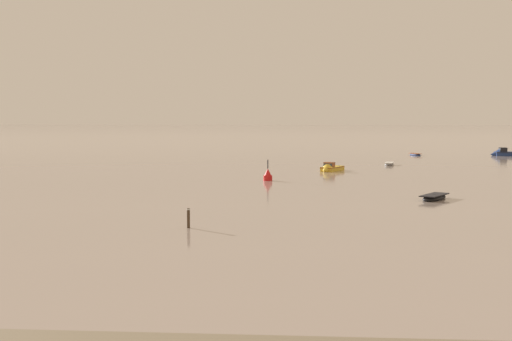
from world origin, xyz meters
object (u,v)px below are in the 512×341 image
(motorboat_moored_1, at_px, (504,154))
(rowboat_moored_2, at_px, (389,164))
(rowboat_moored_1, at_px, (434,198))
(mooring_post_near, at_px, (188,218))
(motorboat_moored_0, at_px, (330,169))
(channel_buoy, at_px, (268,176))
(rowboat_moored_0, at_px, (415,155))

(motorboat_moored_1, relative_size, rowboat_moored_2, 1.59)
(motorboat_moored_1, bearing_deg, rowboat_moored_1, 71.73)
(mooring_post_near, bearing_deg, motorboat_moored_0, 76.67)
(motorboat_moored_0, height_order, rowboat_moored_1, motorboat_moored_0)
(rowboat_moored_1, distance_m, channel_buoy, 20.14)
(rowboat_moored_1, xyz_separation_m, rowboat_moored_2, (0.87, 36.76, -0.02))
(rowboat_moored_1, bearing_deg, channel_buoy, -104.33)
(motorboat_moored_1, relative_size, rowboat_moored_0, 1.70)
(motorboat_moored_0, distance_m, rowboat_moored_0, 35.71)
(motorboat_moored_1, relative_size, rowboat_moored_1, 1.43)
(motorboat_moored_1, bearing_deg, mooring_post_near, 64.27)
(rowboat_moored_0, bearing_deg, mooring_post_near, -39.65)
(channel_buoy, bearing_deg, rowboat_moored_0, 63.94)
(rowboat_moored_1, height_order, mooring_post_near, mooring_post_near)
(motorboat_moored_0, xyz_separation_m, channel_buoy, (-6.69, -11.93, 0.22))
(channel_buoy, xyz_separation_m, mooring_post_near, (-3.07, -29.27, 0.11))
(rowboat_moored_0, height_order, rowboat_moored_2, rowboat_moored_2)
(rowboat_moored_1, relative_size, channel_buoy, 1.63)
(motorboat_moored_0, bearing_deg, rowboat_moored_1, 42.57)
(motorboat_moored_0, bearing_deg, rowboat_moored_0, -177.66)
(motorboat_moored_1, height_order, rowboat_moored_0, motorboat_moored_1)
(motorboat_moored_1, bearing_deg, motorboat_moored_0, 50.06)
(rowboat_moored_1, relative_size, mooring_post_near, 2.88)
(motorboat_moored_1, bearing_deg, channel_buoy, 53.13)
(rowboat_moored_0, height_order, rowboat_moored_1, rowboat_moored_1)
(motorboat_moored_1, height_order, mooring_post_near, motorboat_moored_1)
(rowboat_moored_2, relative_size, channel_buoy, 1.47)
(channel_buoy, distance_m, mooring_post_near, 29.43)
(rowboat_moored_0, distance_m, rowboat_moored_1, 59.34)
(motorboat_moored_1, bearing_deg, rowboat_moored_0, 1.62)
(rowboat_moored_1, distance_m, rowboat_moored_2, 36.77)
(motorboat_moored_0, distance_m, rowboat_moored_1, 27.41)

